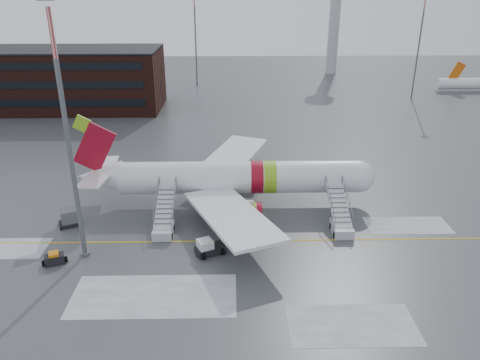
{
  "coord_description": "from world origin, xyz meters",
  "views": [
    {
      "loc": [
        0.68,
        -42.95,
        24.66
      ],
      "look_at": [
        1.64,
        5.72,
        4.0
      ],
      "focal_mm": 35.0,
      "sensor_mm": 36.0,
      "label": 1
    }
  ],
  "objects_px": {
    "pushback_tug": "(208,248)",
    "airstair_aft": "(164,223)",
    "airliner": "(232,178)",
    "light_mast_near": "(67,134)",
    "airstair_fwd": "(340,221)",
    "uld_container": "(69,218)",
    "baggage_tractor": "(54,259)"
  },
  "relations": [
    {
      "from": "airliner",
      "to": "airstair_aft",
      "type": "height_order",
      "value": "airliner"
    },
    {
      "from": "airliner",
      "to": "baggage_tractor",
      "type": "bearing_deg",
      "value": -143.3
    },
    {
      "from": "airstair_aft",
      "to": "light_mast_near",
      "type": "distance_m",
      "value": 14.15
    },
    {
      "from": "pushback_tug",
      "to": "airliner",
      "type": "bearing_deg",
      "value": 78.1
    },
    {
      "from": "airstair_aft",
      "to": "uld_container",
      "type": "bearing_deg",
      "value": 171.21
    },
    {
      "from": "airstair_aft",
      "to": "light_mast_near",
      "type": "height_order",
      "value": "light_mast_near"
    },
    {
      "from": "airstair_fwd",
      "to": "airstair_aft",
      "type": "relative_size",
      "value": 1.0
    },
    {
      "from": "pushback_tug",
      "to": "light_mast_near",
      "type": "bearing_deg",
      "value": 179.82
    },
    {
      "from": "uld_container",
      "to": "light_mast_near",
      "type": "bearing_deg",
      "value": -61.19
    },
    {
      "from": "airstair_fwd",
      "to": "baggage_tractor",
      "type": "height_order",
      "value": "airstair_fwd"
    },
    {
      "from": "airliner",
      "to": "airstair_fwd",
      "type": "distance_m",
      "value": 13.55
    },
    {
      "from": "pushback_tug",
      "to": "light_mast_near",
      "type": "xyz_separation_m",
      "value": [
        -12.06,
        0.04,
        11.68
      ]
    },
    {
      "from": "airliner",
      "to": "pushback_tug",
      "type": "relative_size",
      "value": 11.16
    },
    {
      "from": "airstair_fwd",
      "to": "pushback_tug",
      "type": "distance_m",
      "value": 14.71
    },
    {
      "from": "airliner",
      "to": "uld_container",
      "type": "height_order",
      "value": "airliner"
    },
    {
      "from": "airliner",
      "to": "airstair_fwd",
      "type": "relative_size",
      "value": 4.55
    },
    {
      "from": "pushback_tug",
      "to": "airstair_aft",
      "type": "bearing_deg",
      "value": 136.82
    },
    {
      "from": "airliner",
      "to": "pushback_tug",
      "type": "xyz_separation_m",
      "value": [
        -2.34,
        -11.12,
        -2.72
      ]
    },
    {
      "from": "pushback_tug",
      "to": "baggage_tractor",
      "type": "bearing_deg",
      "value": -174.34
    },
    {
      "from": "airstair_fwd",
      "to": "pushback_tug",
      "type": "relative_size",
      "value": 2.45
    },
    {
      "from": "pushback_tug",
      "to": "baggage_tractor",
      "type": "height_order",
      "value": "pushback_tug"
    },
    {
      "from": "airliner",
      "to": "light_mast_near",
      "type": "height_order",
      "value": "light_mast_near"
    },
    {
      "from": "uld_container",
      "to": "light_mast_near",
      "type": "height_order",
      "value": "light_mast_near"
    },
    {
      "from": "airstair_aft",
      "to": "baggage_tractor",
      "type": "relative_size",
      "value": 3.2
    },
    {
      "from": "light_mast_near",
      "to": "baggage_tractor",
      "type": "bearing_deg",
      "value": -148.82
    },
    {
      "from": "airstair_aft",
      "to": "pushback_tug",
      "type": "relative_size",
      "value": 2.45
    },
    {
      "from": "baggage_tractor",
      "to": "pushback_tug",
      "type": "bearing_deg",
      "value": 5.66
    },
    {
      "from": "airstair_fwd",
      "to": "pushback_tug",
      "type": "height_order",
      "value": "airstair_fwd"
    },
    {
      "from": "airliner",
      "to": "uld_container",
      "type": "bearing_deg",
      "value": -164.62
    },
    {
      "from": "airstair_fwd",
      "to": "uld_container",
      "type": "xyz_separation_m",
      "value": [
        -29.44,
        1.64,
        -0.2
      ]
    },
    {
      "from": "baggage_tractor",
      "to": "airstair_aft",
      "type": "bearing_deg",
      "value": 32.04
    },
    {
      "from": "pushback_tug",
      "to": "light_mast_near",
      "type": "height_order",
      "value": "light_mast_near"
    }
  ]
}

